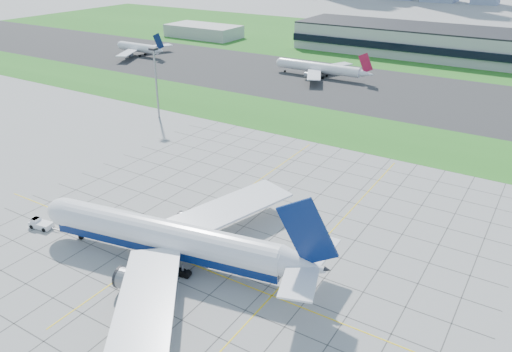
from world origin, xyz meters
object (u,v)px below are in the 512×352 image
(distant_jet_0, at_px, (140,48))
(crew_near, at_px, (71,221))
(pushback_tug, at_px, (40,224))
(light_mast, at_px, (156,74))
(airliner, at_px, (168,238))
(distant_jet_1, at_px, (320,68))

(distant_jet_0, bearing_deg, crew_near, -50.88)
(distant_jet_0, bearing_deg, pushback_tug, -52.93)
(crew_near, relative_size, distant_jet_0, 0.04)
(light_mast, bearing_deg, airliner, -46.68)
(airliner, distance_m, distant_jet_1, 160.48)
(distant_jet_0, height_order, distant_jet_1, same)
(distant_jet_1, bearing_deg, airliner, -75.52)
(light_mast, distance_m, crew_near, 79.63)
(crew_near, xyz_separation_m, distant_jet_1, (-11.06, 156.42, 3.54))
(crew_near, height_order, distant_jet_0, distant_jet_0)
(pushback_tug, bearing_deg, airliner, -0.91)
(light_mast, relative_size, airliner, 0.39)
(light_mast, xyz_separation_m, distant_jet_1, (24.52, 86.83, -11.69))
(crew_near, bearing_deg, light_mast, 81.09)
(airliner, bearing_deg, distant_jet_0, 125.32)
(airliner, distance_m, crew_near, 29.45)
(airliner, relative_size, distant_jet_0, 1.52)
(light_mast, height_order, distant_jet_1, light_mast)
(light_mast, distance_m, distant_jet_0, 114.47)
(crew_near, bearing_deg, distant_jet_1, 58.05)
(crew_near, distance_m, distant_jet_1, 156.85)
(airliner, relative_size, pushback_tug, 8.13)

